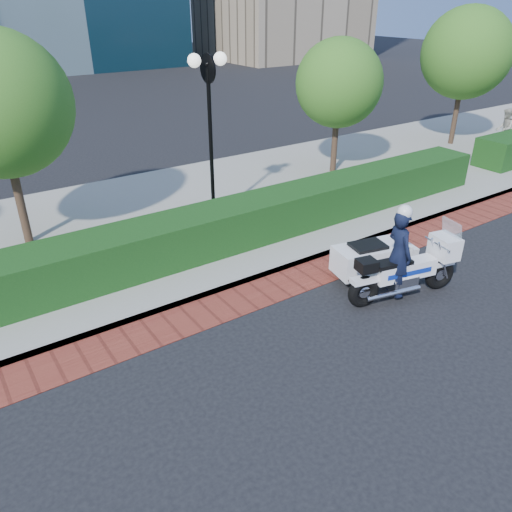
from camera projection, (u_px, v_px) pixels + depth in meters
ground at (307, 327)px, 9.35m from camera, size 120.00×120.00×0.00m
brick_strip at (262, 292)px, 10.45m from camera, size 60.00×1.00×0.01m
sidewalk at (168, 219)px, 13.71m from camera, size 60.00×8.00×0.15m
hedge_main at (211, 230)px, 11.69m from camera, size 18.00×1.20×1.00m
lamppost at (210, 113)px, 12.29m from camera, size 1.02×0.70×4.21m
tree_c at (339, 83)px, 15.96m from camera, size 2.80×2.80×4.30m
tree_d at (467, 53)px, 18.96m from camera, size 3.40×3.40×5.16m
police_motorcycle at (390, 260)px, 10.25m from camera, size 2.53×2.07×2.06m
pedestrian at (504, 129)px, 19.46m from camera, size 0.95×0.90×1.56m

